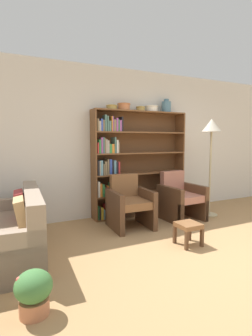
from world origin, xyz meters
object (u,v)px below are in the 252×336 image
(footstool, at_px, (188,228))
(bowl_stoneware, at_px, (124,106))
(potted_plant, at_px, (34,291))
(couch, at_px, (6,235))
(vase_tall, at_px, (166,107))
(bowl_terracotta, at_px, (151,108))
(armchair_cushioned, at_px, (180,198))
(armchair_leather, at_px, (129,204))
(floor_lamp, at_px, (211,133))
(bookshelf, at_px, (130,165))
(bowl_cream, at_px, (112,107))
(bowl_olive, at_px, (141,109))

(footstool, bearing_deg, bowl_stoneware, 97.35)
(footstool, xyz_separation_m, potted_plant, (-2.07, -0.61, -0.04))
(bowl_stoneware, xyz_separation_m, couch, (-2.05, -0.97, -1.76))
(vase_tall, distance_m, couch, 3.60)
(bowl_terracotta, distance_m, vase_tall, 0.34)
(couch, bearing_deg, armchair_cushioned, -79.19)
(vase_tall, height_order, armchair_leather, vase_tall)
(floor_lamp, bearing_deg, bookshelf, 154.79)
(bowl_cream, height_order, footstool, bowl_cream)
(armchair_cushioned, distance_m, floor_lamp, 1.34)
(bowl_terracotta, relative_size, couch, 0.15)
(bowl_stoneware, distance_m, bowl_olive, 0.35)
(floor_lamp, bearing_deg, potted_plant, -154.70)
(bowl_terracotta, bearing_deg, bowl_olive, 180.00)
(bowl_cream, height_order, bowl_terracotta, bowl_terracotta)
(armchair_leather, relative_size, potted_plant, 2.26)
(vase_tall, bearing_deg, floor_lamp, -47.22)
(armchair_leather, distance_m, armchair_cushioned, 1.03)
(vase_tall, bearing_deg, bowl_olive, 180.00)
(armchair_leather, bearing_deg, footstool, 113.21)
(vase_tall, bearing_deg, footstool, -113.72)
(vase_tall, bearing_deg, armchair_leather, -151.88)
(bookshelf, relative_size, floor_lamp, 1.08)
(bowl_cream, height_order, armchair_leather, bowl_cream)
(bowl_olive, bearing_deg, bowl_stoneware, 180.00)
(bookshelf, height_order, bowl_terracotta, bowl_terracotta)
(vase_tall, relative_size, floor_lamp, 0.14)
(footstool, bearing_deg, vase_tall, 66.28)
(bowl_olive, bearing_deg, armchair_cushioned, -49.14)
(bowl_olive, distance_m, vase_tall, 0.58)
(bookshelf, distance_m, couch, 2.49)
(bowl_olive, distance_m, armchair_leather, 1.81)
(bowl_terracotta, bearing_deg, footstool, -103.00)
(bowl_olive, xyz_separation_m, vase_tall, (0.57, -0.00, 0.06))
(bookshelf, relative_size, bowl_stoneware, 8.26)
(vase_tall, relative_size, armchair_leather, 0.31)
(bookshelf, xyz_separation_m, floor_lamp, (1.37, -0.64, 0.60))
(bowl_cream, height_order, bowl_stoneware, bowl_stoneware)
(armchair_cushioned, bearing_deg, bowl_terracotta, -68.41)
(bowl_stoneware, height_order, footstool, bowl_stoneware)
(bookshelf, height_order, armchair_leather, bookshelf)
(footstool, bearing_deg, potted_plant, -163.64)
(bookshelf, relative_size, couch, 1.16)
(bookshelf, bearing_deg, vase_tall, -0.93)
(vase_tall, distance_m, armchair_cushioned, 1.79)
(bowl_stoneware, relative_size, couch, 0.14)
(bowl_stoneware, relative_size, vase_tall, 0.91)
(bookshelf, bearing_deg, floor_lamp, -25.21)
(armchair_leather, relative_size, footstool, 2.78)
(bowl_cream, xyz_separation_m, potted_plant, (-1.62, -2.22, -1.81))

